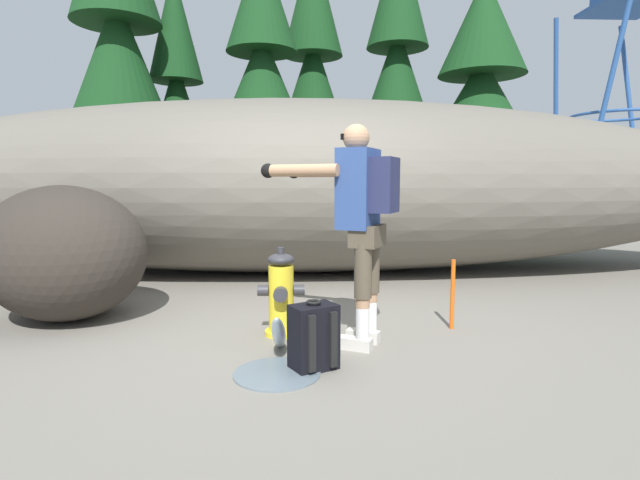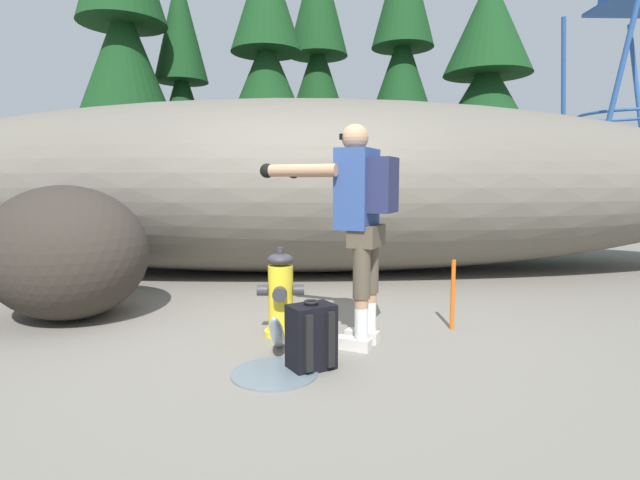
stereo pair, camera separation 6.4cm
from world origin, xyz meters
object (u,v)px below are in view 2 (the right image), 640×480
utility_worker (358,208)px  spare_backpack (311,337)px  fire_hydrant (281,295)px  survey_stake (453,295)px  boulder_large (67,252)px

utility_worker → spare_backpack: utility_worker is taller
fire_hydrant → utility_worker: size_ratio=0.43×
fire_hydrant → survey_stake: (1.45, 0.12, -0.03)m
spare_backpack → survey_stake: size_ratio=0.78×
fire_hydrant → utility_worker: bearing=-25.1°
survey_stake → spare_backpack: bearing=-144.9°
boulder_large → survey_stake: bearing=-7.5°
survey_stake → fire_hydrant: bearing=-175.4°
spare_backpack → survey_stake: 1.49m
fire_hydrant → survey_stake: bearing=4.6°
utility_worker → spare_backpack: bearing=77.7°
spare_backpack → fire_hydrant: bearing=-10.9°
utility_worker → survey_stake: size_ratio=2.79×
fire_hydrant → survey_stake: size_ratio=1.21×
utility_worker → boulder_large: size_ratio=1.10×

